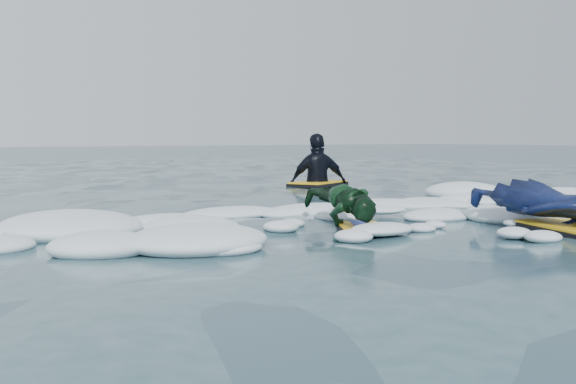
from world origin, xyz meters
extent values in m
plane|color=#1C3A43|center=(0.00, 0.00, 0.00)|extent=(120.00, 120.00, 0.00)
imported|color=navy|center=(1.49, -0.96, 0.26)|extent=(0.86, 1.81, 0.42)
cube|color=black|center=(0.05, 0.02, 0.03)|extent=(0.71, 0.82, 0.04)
cube|color=yellow|center=(0.05, 0.02, 0.05)|extent=(0.69, 0.80, 0.01)
cube|color=#172DB0|center=(0.05, 0.02, 0.06)|extent=(0.47, 0.65, 0.00)
imported|color=#0F371A|center=(0.05, 0.22, 0.22)|extent=(0.81, 1.18, 0.41)
cube|color=black|center=(3.24, 5.09, 0.04)|extent=(1.35, 1.11, 0.06)
cube|color=yellow|center=(3.24, 5.09, 0.08)|extent=(1.32, 1.07, 0.02)
imported|color=black|center=(3.24, 5.09, 0.04)|extent=(1.12, 0.70, 1.77)
camera|label=1|loc=(-4.09, -5.04, 0.86)|focal=45.00mm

